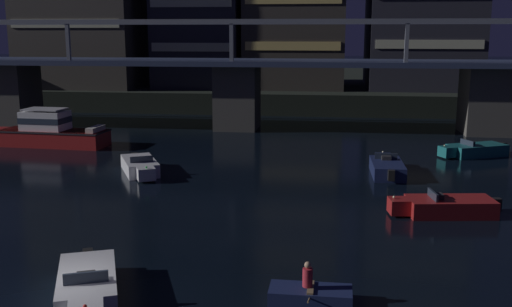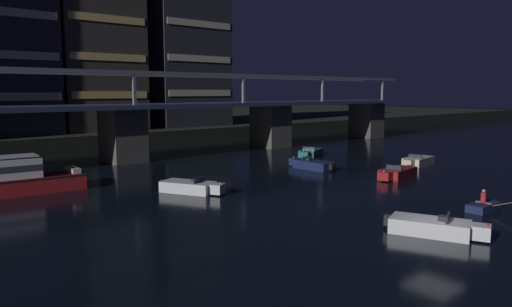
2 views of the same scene
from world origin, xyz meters
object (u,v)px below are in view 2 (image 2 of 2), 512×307
at_px(tower_east_tall, 175,44).
at_px(speedboat_near_right, 191,187).
at_px(speedboat_near_center, 418,161).
at_px(speedboat_mid_left, 397,173).
at_px(tower_central, 91,40).
at_px(cabin_cruiser_near_left, 21,179).
at_px(river_bridge, 122,123).
at_px(dinghy_with_paddler, 484,206).
at_px(speedboat_mid_right, 312,165).
at_px(speedboat_far_left, 310,153).
at_px(tower_west_tall, 3,37).
at_px(speedboat_mid_center, 434,227).

relative_size(tower_east_tall, speedboat_near_right, 5.09).
relative_size(speedboat_near_center, speedboat_near_right, 1.06).
xyz_separation_m(tower_east_tall, speedboat_mid_left, (-4.35, -42.79, -14.24)).
bearing_deg(speedboat_mid_left, speedboat_near_right, 159.02).
height_order(tower_central, cabin_cruiser_near_left, tower_central).
bearing_deg(river_bridge, speedboat_near_right, -100.15).
bearing_deg(dinghy_with_paddler, speedboat_mid_right, 77.76).
height_order(tower_central, dinghy_with_paddler, tower_central).
bearing_deg(speedboat_near_right, speedboat_far_left, 20.11).
distance_m(tower_west_tall, tower_east_tall, 24.62).
relative_size(speedboat_near_right, speedboat_far_left, 1.00).
distance_m(river_bridge, speedboat_near_center, 30.44).
height_order(cabin_cruiser_near_left, speedboat_far_left, cabin_cruiser_near_left).
bearing_deg(speedboat_mid_left, cabin_cruiser_near_left, 151.59).
xyz_separation_m(speedboat_near_center, speedboat_mid_center, (-20.65, -13.23, 0.00)).
relative_size(tower_west_tall, speedboat_near_center, 4.49).
xyz_separation_m(speedboat_near_right, speedboat_mid_right, (14.73, 1.55, 0.00)).
bearing_deg(speedboat_mid_center, speedboat_mid_left, 39.32).
bearing_deg(speedboat_mid_right, tower_central, 102.78).
bearing_deg(tower_east_tall, dinghy_with_paddler, -101.00).
bearing_deg(cabin_cruiser_near_left, speedboat_mid_left, -28.41).
bearing_deg(tower_east_tall, speedboat_near_right, -120.10).
height_order(river_bridge, tower_central, tower_central).
bearing_deg(cabin_cruiser_near_left, speedboat_near_right, -39.29).
xyz_separation_m(tower_west_tall, speedboat_mid_left, (20.21, -41.53, -13.37)).
bearing_deg(cabin_cruiser_near_left, river_bridge, 38.01).
height_order(speedboat_near_center, dinghy_with_paddler, dinghy_with_paddler).
relative_size(river_bridge, tower_central, 3.71).
bearing_deg(dinghy_with_paddler, speedboat_near_center, 42.87).
distance_m(river_bridge, tower_west_tall, 21.05).
distance_m(tower_west_tall, tower_central, 10.68).
bearing_deg(dinghy_with_paddler, tower_west_tall, 105.52).
xyz_separation_m(tower_east_tall, speedboat_near_right, (-21.09, -36.38, -14.24)).
distance_m(tower_west_tall, speedboat_near_right, 37.74).
bearing_deg(tower_west_tall, speedboat_mid_right, -61.52).
bearing_deg(tower_west_tall, speedboat_mid_center, -82.10).
distance_m(speedboat_near_center, speedboat_mid_left, 8.11).
bearing_deg(speedboat_far_left, speedboat_mid_right, -136.10).
bearing_deg(speedboat_mid_center, tower_west_tall, 97.90).
height_order(tower_west_tall, speedboat_mid_right, tower_west_tall).
relative_size(speedboat_near_right, speedboat_mid_center, 0.98).
height_order(cabin_cruiser_near_left, dinghy_with_paddler, cabin_cruiser_near_left).
height_order(tower_west_tall, tower_central, tower_central).
bearing_deg(speedboat_far_left, speedboat_mid_left, -107.36).
relative_size(speedboat_near_center, dinghy_with_paddler, 2.00).
relative_size(river_bridge, speedboat_near_right, 18.11).
bearing_deg(tower_central, speedboat_mid_left, -76.96).
bearing_deg(dinghy_with_paddler, speedboat_mid_left, 59.46).
xyz_separation_m(tower_west_tall, speedboat_mid_center, (7.24, -52.16, -13.37)).
bearing_deg(speedboat_far_left, speedboat_near_center, -74.29).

